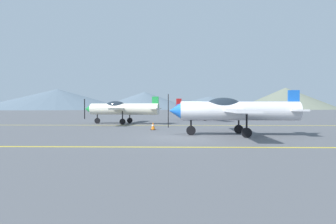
{
  "coord_description": "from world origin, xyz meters",
  "views": [
    {
      "loc": [
        -0.45,
        -15.41,
        1.75
      ],
      "look_at": [
        -1.0,
        10.0,
        1.2
      ],
      "focal_mm": 28.47,
      "sensor_mm": 36.0,
      "label": 1
    }
  ],
  "objects_px": {
    "airplane_far": "(205,108)",
    "traffic_cone_front": "(153,126)",
    "airplane_mid": "(121,109)",
    "car_sedan": "(269,113)",
    "airplane_near": "(234,110)"
  },
  "relations": [
    {
      "from": "airplane_far",
      "to": "car_sedan",
      "type": "xyz_separation_m",
      "value": [
        9.52,
        4.47,
        -0.67
      ]
    },
    {
      "from": "airplane_mid",
      "to": "traffic_cone_front",
      "type": "xyz_separation_m",
      "value": [
        3.67,
        -6.7,
        -1.23
      ]
    },
    {
      "from": "airplane_near",
      "to": "traffic_cone_front",
      "type": "height_order",
      "value": "airplane_near"
    },
    {
      "from": "airplane_far",
      "to": "car_sedan",
      "type": "relative_size",
      "value": 1.92
    },
    {
      "from": "airplane_near",
      "to": "airplane_far",
      "type": "relative_size",
      "value": 1.0
    },
    {
      "from": "airplane_near",
      "to": "car_sedan",
      "type": "height_order",
      "value": "airplane_near"
    },
    {
      "from": "airplane_far",
      "to": "traffic_cone_front",
      "type": "height_order",
      "value": "airplane_far"
    },
    {
      "from": "airplane_mid",
      "to": "airplane_near",
      "type": "bearing_deg",
      "value": -49.79
    },
    {
      "from": "airplane_far",
      "to": "airplane_mid",
      "type": "bearing_deg",
      "value": -141.94
    },
    {
      "from": "airplane_mid",
      "to": "airplane_far",
      "type": "xyz_separation_m",
      "value": [
        9.19,
        7.2,
        0.0
      ]
    },
    {
      "from": "airplane_mid",
      "to": "traffic_cone_front",
      "type": "relative_size",
      "value": 15.27
    },
    {
      "from": "airplane_near",
      "to": "airplane_mid",
      "type": "relative_size",
      "value": 1.0
    },
    {
      "from": "airplane_near",
      "to": "airplane_mid",
      "type": "height_order",
      "value": "same"
    },
    {
      "from": "airplane_near",
      "to": "airplane_far",
      "type": "height_order",
      "value": "same"
    },
    {
      "from": "car_sedan",
      "to": "traffic_cone_front",
      "type": "xyz_separation_m",
      "value": [
        -15.04,
        -18.37,
        -0.56
      ]
    }
  ]
}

